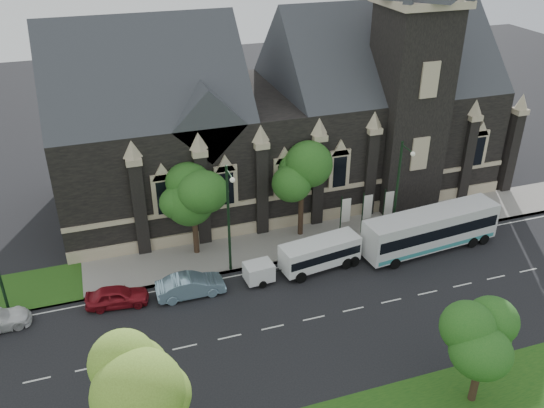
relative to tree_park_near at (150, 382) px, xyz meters
name	(u,v)px	position (x,y,z in m)	size (l,w,h in m)	color
ground	(314,318)	(11.77, 8.77, -6.42)	(160.00, 160.00, 0.00)	black
sidewalk	(271,246)	(11.77, 18.27, -6.34)	(80.00, 5.00, 0.15)	gray
museum	(292,111)	(16.89, 27.55, 1.75)	(40.00, 17.70, 29.90)	black
tree_park_near	(150,382)	(0.00, 0.00, 0.00)	(4.42, 4.42, 8.56)	black
tree_park_east	(486,335)	(17.95, -0.55, -1.80)	(3.40, 3.40, 6.28)	black
tree_walk_right	(303,172)	(14.98, 19.48, -0.60)	(4.08, 4.08, 7.80)	black
tree_walk_left	(194,189)	(5.97, 19.47, -0.68)	(3.91, 3.91, 7.64)	black
street_lamp_near	(399,187)	(21.77, 15.86, -1.30)	(0.36, 1.88, 9.00)	black
street_lamp_mid	(229,215)	(7.77, 15.86, -1.30)	(0.36, 1.88, 9.00)	black
banner_flag_left	(344,213)	(18.06, 17.77, -4.03)	(0.90, 0.10, 4.00)	black
banner_flag_center	(366,209)	(20.06, 17.77, -4.03)	(0.90, 0.10, 4.00)	black
banner_flag_right	(387,206)	(22.06, 17.77, -4.03)	(0.90, 0.10, 4.00)	black
tour_coach	(431,229)	(24.01, 13.91, -4.55)	(11.94, 3.60, 3.43)	silver
shuttle_bus	(320,253)	(14.47, 14.23, -4.99)	(6.55, 3.03, 2.44)	white
box_trailer	(259,272)	(9.42, 13.98, -5.50)	(3.08, 1.81, 1.62)	silver
sedan	(191,286)	(4.26, 14.05, -5.60)	(1.73, 4.96, 1.64)	#7FA3B8
car_far_red	(117,296)	(-0.91, 14.55, -5.67)	(1.76, 4.37, 1.49)	maroon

